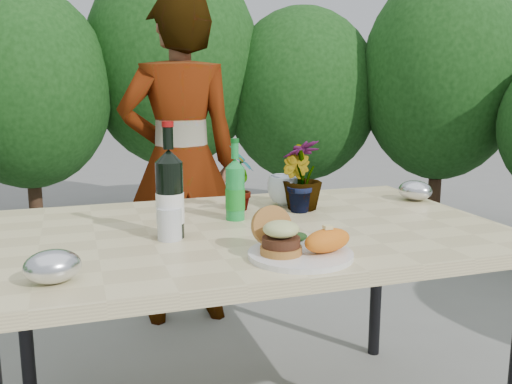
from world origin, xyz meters
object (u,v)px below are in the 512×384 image
object	(u,v)px
dinner_plate	(300,255)
person	(180,163)
patio_table	(248,245)
wine_bottle	(170,196)

from	to	relation	value
dinner_plate	person	xyz separation A→B (m)	(-0.05, 1.42, 0.05)
patio_table	person	xyz separation A→B (m)	(-0.01, 1.08, 0.12)
patio_table	wine_bottle	distance (m)	0.32
patio_table	dinner_plate	bearing A→B (deg)	-83.35
wine_bottle	person	distance (m)	1.15
person	dinner_plate	bearing A→B (deg)	93.97
patio_table	dinner_plate	size ratio (longest dim) A/B	5.71
patio_table	wine_bottle	world-z (taller)	wine_bottle
wine_bottle	dinner_plate	bearing A→B (deg)	-50.00
patio_table	person	size ratio (longest dim) A/B	0.99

